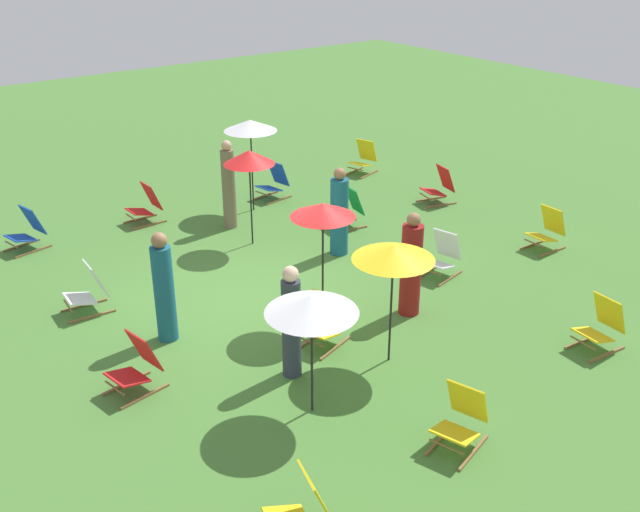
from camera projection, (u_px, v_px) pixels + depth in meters
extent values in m
plane|color=#477A33|center=(262.00, 302.00, 12.22)|extent=(40.00, 40.00, 0.00)
cube|color=olive|center=(354.00, 171.00, 18.36)|extent=(0.26, 0.74, 0.04)
cube|color=olive|center=(369.00, 174.00, 18.12)|extent=(0.26, 0.74, 0.04)
cube|color=yellow|center=(360.00, 164.00, 18.06)|extent=(0.59, 0.56, 0.13)
cube|color=yellow|center=(367.00, 150.00, 18.16)|extent=(0.53, 0.38, 0.57)
cylinder|color=olive|center=(355.00, 169.00, 17.94)|extent=(0.43, 0.16, 0.03)
cube|color=olive|center=(140.00, 219.00, 15.49)|extent=(0.06, 0.76, 0.04)
cube|color=olive|center=(150.00, 225.00, 15.18)|extent=(0.06, 0.76, 0.04)
cube|color=red|center=(139.00, 212.00, 15.18)|extent=(0.49, 0.45, 0.13)
cube|color=red|center=(151.00, 196.00, 15.23)|extent=(0.49, 0.26, 0.57)
cylinder|color=olive|center=(131.00, 217.00, 15.09)|extent=(0.44, 0.04, 0.03)
cube|color=olive|center=(429.00, 271.00, 13.21)|extent=(0.20, 0.75, 0.04)
cube|color=olive|center=(450.00, 279.00, 12.96)|extent=(0.20, 0.75, 0.04)
cube|color=white|center=(437.00, 264.00, 12.91)|extent=(0.56, 0.53, 0.13)
cube|color=white|center=(447.00, 244.00, 13.00)|extent=(0.52, 0.35, 0.57)
cylinder|color=olive|center=(431.00, 271.00, 12.80)|extent=(0.44, 0.12, 0.03)
cube|color=olive|center=(340.00, 222.00, 15.32)|extent=(0.16, 0.76, 0.04)
cube|color=olive|center=(351.00, 230.00, 14.96)|extent=(0.16, 0.76, 0.04)
cube|color=#148C38|center=(341.00, 215.00, 14.99)|extent=(0.55, 0.51, 0.13)
cube|color=#148C38|center=(354.00, 200.00, 15.00)|extent=(0.51, 0.32, 0.57)
cylinder|color=olive|center=(332.00, 220.00, 14.94)|extent=(0.44, 0.10, 0.03)
cube|color=olive|center=(311.00, 339.00, 11.11)|extent=(0.27, 0.73, 0.04)
cube|color=olive|center=(335.00, 348.00, 10.88)|extent=(0.27, 0.73, 0.04)
cube|color=yellow|center=(319.00, 332.00, 10.81)|extent=(0.59, 0.56, 0.13)
cube|color=yellow|center=(331.00, 307.00, 10.92)|extent=(0.53, 0.38, 0.57)
cylinder|color=olive|center=(311.00, 342.00, 10.70)|extent=(0.43, 0.16, 0.03)
cube|color=olive|center=(431.00, 199.00, 16.58)|extent=(0.21, 0.75, 0.04)
cube|color=olive|center=(441.00, 205.00, 16.21)|extent=(0.21, 0.75, 0.04)
cube|color=red|center=(433.00, 192.00, 16.25)|extent=(0.57, 0.53, 0.13)
cube|color=red|center=(446.00, 178.00, 16.24)|extent=(0.52, 0.35, 0.57)
cylinder|color=olive|center=(425.00, 196.00, 16.21)|extent=(0.43, 0.13, 0.03)
cube|color=olive|center=(126.00, 383.00, 10.07)|extent=(0.16, 0.76, 0.04)
cube|color=olive|center=(145.00, 396.00, 9.80)|extent=(0.16, 0.76, 0.04)
cube|color=red|center=(127.00, 377.00, 9.76)|extent=(0.55, 0.51, 0.13)
cube|color=red|center=(144.00, 350.00, 9.84)|extent=(0.51, 0.32, 0.57)
cylinder|color=olive|center=(115.00, 388.00, 9.66)|extent=(0.44, 0.10, 0.03)
cube|color=olive|center=(266.00, 195.00, 16.77)|extent=(0.16, 0.76, 0.04)
cube|color=olive|center=(279.00, 200.00, 16.50)|extent=(0.16, 0.76, 0.04)
cube|color=#1947B7|center=(269.00, 188.00, 16.46)|extent=(0.54, 0.51, 0.13)
cube|color=#1947B7|center=(278.00, 173.00, 16.54)|extent=(0.51, 0.32, 0.57)
cylinder|color=olive|center=(262.00, 194.00, 16.36)|extent=(0.44, 0.10, 0.03)
cube|color=olive|center=(84.00, 305.00, 12.07)|extent=(0.09, 0.76, 0.04)
cube|color=olive|center=(92.00, 316.00, 11.74)|extent=(0.09, 0.76, 0.04)
cube|color=white|center=(80.00, 299.00, 11.75)|extent=(0.51, 0.47, 0.13)
cube|color=white|center=(96.00, 278.00, 11.78)|extent=(0.50, 0.28, 0.57)
cylinder|color=olive|center=(68.00, 306.00, 11.68)|extent=(0.44, 0.06, 0.03)
cube|color=olive|center=(440.00, 439.00, 9.01)|extent=(0.26, 0.74, 0.04)
cube|color=olive|center=(473.00, 453.00, 8.78)|extent=(0.26, 0.74, 0.04)
cube|color=yellow|center=(455.00, 433.00, 8.71)|extent=(0.59, 0.55, 0.13)
cube|color=yellow|center=(468.00, 401.00, 8.81)|extent=(0.53, 0.38, 0.57)
cylinder|color=olive|center=(446.00, 447.00, 8.60)|extent=(0.43, 0.16, 0.03)
cube|color=yellow|center=(316.00, 493.00, 7.41)|extent=(0.53, 0.37, 0.57)
cube|color=olive|center=(583.00, 341.00, 11.06)|extent=(0.10, 0.76, 0.04)
cube|color=olive|center=(607.00, 355.00, 10.73)|extent=(0.10, 0.76, 0.04)
cube|color=yellow|center=(593.00, 335.00, 10.74)|extent=(0.52, 0.47, 0.13)
cube|color=yellow|center=(609.00, 313.00, 10.77)|extent=(0.50, 0.29, 0.57)
cylinder|color=olive|center=(583.00, 343.00, 10.67)|extent=(0.44, 0.07, 0.03)
cube|color=olive|center=(534.00, 244.00, 14.30)|extent=(0.06, 0.76, 0.04)
cube|color=olive|center=(552.00, 252.00, 13.97)|extent=(0.06, 0.76, 0.04)
cube|color=yellow|center=(541.00, 237.00, 13.98)|extent=(0.49, 0.45, 0.13)
cube|color=yellow|center=(553.00, 220.00, 14.02)|extent=(0.49, 0.26, 0.57)
cylinder|color=olive|center=(534.00, 243.00, 13.90)|extent=(0.44, 0.04, 0.03)
cube|color=olive|center=(22.00, 245.00, 14.25)|extent=(0.20, 0.75, 0.04)
cube|color=olive|center=(34.00, 252.00, 13.99)|extent=(0.20, 0.75, 0.04)
cube|color=#1947B7|center=(21.00, 238.00, 13.95)|extent=(0.56, 0.53, 0.13)
cube|color=#1947B7|center=(33.00, 220.00, 14.04)|extent=(0.52, 0.34, 0.57)
cylinder|color=olive|center=(11.00, 245.00, 13.84)|extent=(0.44, 0.12, 0.03)
cylinder|color=black|center=(323.00, 264.00, 11.26)|extent=(0.03, 0.03, 1.95)
cone|color=red|center=(323.00, 210.00, 10.89)|extent=(0.98, 0.98, 0.21)
cylinder|color=black|center=(312.00, 356.00, 9.21)|extent=(0.03, 0.03, 1.66)
cone|color=white|center=(312.00, 304.00, 8.90)|extent=(1.16, 1.16, 0.24)
cylinder|color=black|center=(252.00, 166.00, 15.61)|extent=(0.03, 0.03, 1.96)
cone|color=white|center=(250.00, 125.00, 15.24)|extent=(1.11, 1.11, 0.23)
cylinder|color=black|center=(391.00, 305.00, 10.26)|extent=(0.03, 0.03, 1.79)
cone|color=yellow|center=(394.00, 252.00, 9.92)|extent=(1.14, 1.14, 0.21)
cylinder|color=black|center=(251.00, 199.00, 13.99)|extent=(0.03, 0.03, 1.85)
cone|color=red|center=(249.00, 157.00, 13.64)|extent=(0.97, 0.97, 0.26)
cylinder|color=#195972|center=(164.00, 294.00, 10.86)|extent=(0.42, 0.42, 1.51)
sphere|color=#936647|center=(159.00, 240.00, 10.50)|extent=(0.23, 0.23, 0.23)
cylinder|color=#72664C|center=(229.00, 189.00, 14.81)|extent=(0.38, 0.38, 1.62)
sphere|color=tan|center=(226.00, 146.00, 14.43)|extent=(0.21, 0.21, 0.21)
cylinder|color=maroon|center=(411.00, 270.00, 11.58)|extent=(0.46, 0.46, 1.51)
sphere|color=#936647|center=(414.00, 220.00, 11.22)|extent=(0.22, 0.22, 0.22)
cylinder|color=#195972|center=(339.00, 217.00, 13.67)|extent=(0.40, 0.40, 1.47)
sphere|color=#936647|center=(340.00, 174.00, 13.32)|extent=(0.22, 0.22, 0.22)
cylinder|color=#333847|center=(291.00, 329.00, 10.00)|extent=(0.32, 0.32, 1.45)
sphere|color=beige|center=(290.00, 274.00, 9.66)|extent=(0.22, 0.22, 0.22)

